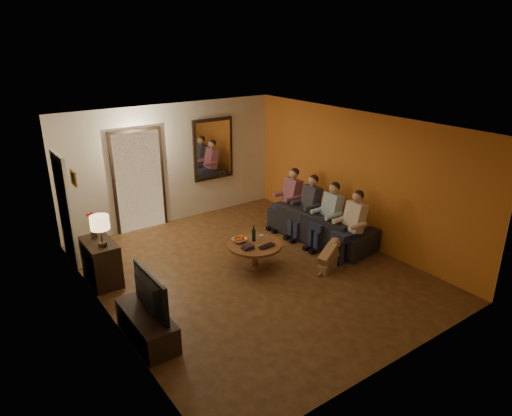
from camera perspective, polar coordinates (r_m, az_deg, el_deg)
floor at (r=8.15m, az=-0.50°, el=-7.97°), size 5.00×6.00×0.01m
ceiling at (r=7.26m, az=-0.56°, el=10.31°), size 5.00×6.00×0.01m
back_wall at (r=10.10m, az=-10.37°, el=5.42°), size 5.00×0.02×2.60m
front_wall at (r=5.63m, az=17.41°, el=-8.01°), size 5.00×0.02×2.60m
left_wall at (r=6.61m, az=-18.63°, el=-3.74°), size 0.02×6.00×2.60m
right_wall at (r=9.19m, az=12.38°, el=3.75°), size 0.02×6.00×2.60m
orange_accent at (r=9.19m, az=12.33°, el=3.74°), size 0.01×6.00×2.60m
kitchen_doorway at (r=9.86m, az=-14.42°, el=3.20°), size 1.00×0.06×2.10m
door_trim at (r=9.85m, az=-14.40°, el=3.19°), size 1.12×0.04×2.22m
fridge_glimpse at (r=9.99m, az=-13.03°, el=2.66°), size 0.45×0.03×1.70m
mirror_frame at (r=10.46m, az=-5.38°, el=7.34°), size 1.00×0.05×1.40m
mirror_glass at (r=10.44m, az=-5.29°, el=7.31°), size 0.86×0.02×1.26m
white_door at (r=8.81m, az=-22.76°, el=-0.12°), size 0.06×0.85×2.04m
framed_art at (r=7.63m, az=-21.88°, el=3.50°), size 0.03×0.28×0.24m
art_canvas at (r=7.63m, az=-21.77°, el=3.52°), size 0.01×0.22×0.18m
dresser at (r=8.10m, az=-18.78°, el=-6.41°), size 0.45×0.83×0.74m
table_lamp at (r=7.65m, az=-18.83°, el=-2.77°), size 0.30×0.30×0.54m
flower_vase at (r=8.06m, az=-19.74°, el=-2.05°), size 0.14×0.14×0.44m
tv_stand at (r=6.62m, az=-13.48°, el=-14.07°), size 0.45×1.20×0.40m
tv at (r=6.36m, az=-13.86°, el=-10.44°), size 1.00×0.13×0.58m
sofa at (r=9.34m, az=8.17°, el=-2.03°), size 2.36×1.15×0.66m
person_a at (r=8.59m, az=11.87°, el=-2.42°), size 0.60×0.40×1.20m
person_b at (r=8.97m, az=9.09°, el=-1.20°), size 0.60×0.40×1.20m
person_c at (r=9.37m, az=6.55°, el=-0.09°), size 0.60×0.40×1.20m
person_d at (r=9.80m, az=4.22°, el=0.93°), size 0.60×0.40×1.20m
dog at (r=8.20m, az=9.09°, el=-5.86°), size 0.61×0.39×0.56m
coffee_table at (r=8.23m, az=-0.16°, el=-5.89°), size 1.14×1.14×0.45m
bowl at (r=8.19m, az=-2.08°, el=-4.05°), size 0.26×0.26×0.06m
oranges at (r=8.16m, az=-2.09°, el=-3.61°), size 0.20×0.20×0.08m
wine_bottle at (r=8.17m, az=-0.28°, el=-3.16°), size 0.07×0.07×0.31m
wine_glass at (r=8.24m, az=0.66°, el=-3.73°), size 0.06×0.06×0.10m
book_stack at (r=7.93m, az=-1.05°, el=-4.89°), size 0.20×0.15×0.07m
laptop at (r=7.98m, az=1.59°, el=-4.91°), size 0.35×0.25×0.03m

